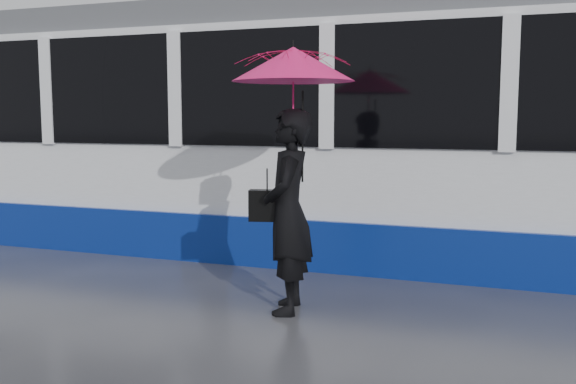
% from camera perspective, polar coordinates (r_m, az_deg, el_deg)
% --- Properties ---
extents(ground, '(90.00, 90.00, 0.00)m').
position_cam_1_polar(ground, '(6.52, 1.81, -9.82)').
color(ground, '#2D2D32').
rests_on(ground, ground).
extents(rails, '(34.00, 1.51, 0.02)m').
position_cam_1_polar(rails, '(8.86, 6.89, -5.36)').
color(rails, '#3F3D38').
rests_on(rails, ground).
extents(tram, '(26.00, 2.56, 3.35)m').
position_cam_1_polar(tram, '(8.45, 22.49, 4.73)').
color(tram, white).
rests_on(tram, ground).
extents(woman, '(0.62, 0.80, 1.93)m').
position_cam_1_polar(woman, '(6.05, 0.00, -1.76)').
color(woman, black).
rests_on(woman, ground).
extents(umbrella, '(1.38, 1.38, 1.30)m').
position_cam_1_polar(umbrella, '(5.97, 0.46, 9.20)').
color(umbrella, '#F6149B').
rests_on(umbrella, ground).
extents(handbag, '(0.37, 0.23, 0.48)m').
position_cam_1_polar(handbag, '(6.14, -1.86, -1.20)').
color(handbag, black).
rests_on(handbag, ground).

